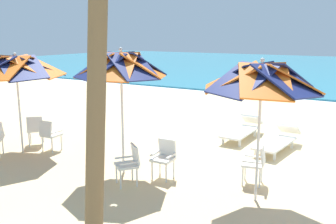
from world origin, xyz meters
name	(u,v)px	position (x,y,z in m)	size (l,w,h in m)	color
ground_plane	(295,159)	(0.00, 0.00, 0.00)	(80.00, 80.00, 0.00)	beige
beach_umbrella_0	(262,79)	(-0.13, -2.87, 2.36)	(2.20, 2.20, 2.74)	silver
plastic_chair_0	(256,162)	(-0.38, -2.09, 0.50)	(0.54, 0.51, 0.87)	white
beach_umbrella_1	(121,66)	(-3.22, -2.99, 2.46)	(2.07, 2.07, 2.87)	silver
plastic_chair_1	(129,162)	(-2.68, -3.48, 0.50)	(0.63, 0.63, 0.87)	white
plastic_chair_2	(164,156)	(-2.26, -2.75, 0.50)	(0.46, 0.49, 0.87)	white
beach_umbrella_2	(16,67)	(-6.55, -3.15, 2.30)	(2.55, 2.55, 2.68)	silver
plastic_chair_3	(35,128)	(-6.70, -2.57, 0.50)	(0.63, 0.63, 0.87)	white
plastic_chair_4	(50,133)	(-5.93, -2.74, 0.50)	(0.46, 0.49, 0.87)	white
sun_lounger_1	(278,140)	(-0.60, 0.51, 0.28)	(0.86, 2.20, 0.62)	white
sun_lounger_2	(242,129)	(-1.85, 1.15, 0.28)	(0.68, 2.16, 0.62)	white
palm_tree_4	(96,11)	(-1.84, -5.30, 3.47)	(2.52, 2.47, 5.79)	brown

